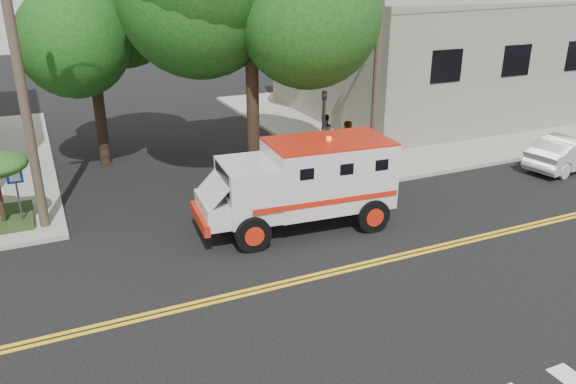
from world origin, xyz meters
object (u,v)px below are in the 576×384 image
pedestrian_a (346,145)px  pedestrian_b (324,135)px  armored_truck (305,180)px  parked_sedan (569,153)px

pedestrian_a → pedestrian_b: pedestrian_a is taller
armored_truck → pedestrian_a: (3.74, 3.93, -0.42)m
parked_sedan → pedestrian_a: size_ratio=2.14×
pedestrian_a → pedestrian_b: 1.85m
armored_truck → pedestrian_a: bearing=51.0°
parked_sedan → pedestrian_b: (-8.33, 5.23, 0.36)m
armored_truck → pedestrian_a: size_ratio=3.15×
armored_truck → pedestrian_b: bearing=61.6°
armored_truck → parked_sedan: size_ratio=1.47×
pedestrian_a → pedestrian_b: size_ratio=1.09×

